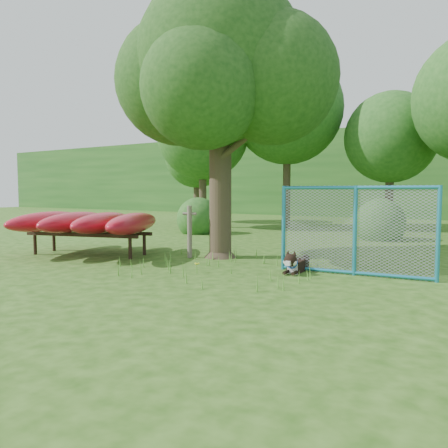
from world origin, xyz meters
The scene contains 14 objects.
ground centered at (0.00, 0.00, 0.00)m, with size 80.00×80.00×0.00m, color #20470E.
oak_tree centered at (-0.68, 2.41, 4.85)m, with size 5.95×5.25×7.27m.
wooden_post centered at (-1.30, 1.89, 0.73)m, with size 0.38×0.18×1.38m.
kayak_rack centered at (-3.97, 0.85, 0.90)m, with size 4.65×4.17×1.18m.
husky_dog centered at (1.91, 1.40, 0.19)m, with size 0.34×1.19×0.53m.
fence_section centered at (3.07, 1.76, 0.94)m, with size 3.21×0.35×3.13m.
wildflower_clump centered at (0.13, 0.20, 0.19)m, with size 0.11×0.11×0.23m.
bg_tree_a centered at (-6.50, 10.00, 4.48)m, with size 4.40×4.40×6.70m.
bg_tree_b centered at (-3.00, 12.00, 5.61)m, with size 5.20×5.20×8.22m.
bg_tree_c centered at (1.50, 13.00, 4.11)m, with size 4.00×4.00×6.12m.
bg_tree_f centered at (-9.00, 13.00, 3.73)m, with size 3.60×3.60×5.55m.
shrub_left centered at (-5.00, 7.50, 0.00)m, with size 1.80×1.80×1.80m, color #20521A.
shrub_mid centered at (2.00, 9.00, 0.00)m, with size 1.80×1.80×1.80m, color #20521A.
wooded_hillside centered at (0.00, 28.00, 3.00)m, with size 80.00×12.00×6.00m, color #20521A.
Camera 1 is at (5.54, -7.36, 1.76)m, focal length 35.00 mm.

